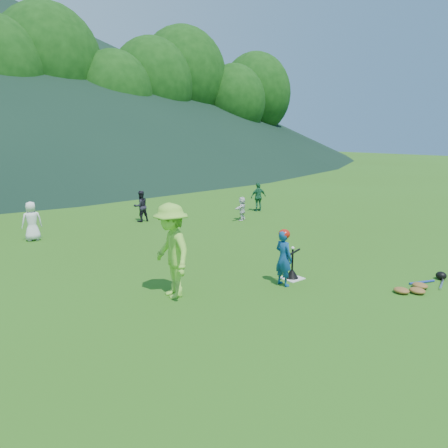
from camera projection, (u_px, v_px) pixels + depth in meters
name	position (u px, v px, depth m)	size (l,w,h in m)	color
ground	(292.00, 279.00, 10.19)	(120.00, 120.00, 0.00)	#2D5F15
home_plate	(292.00, 278.00, 10.19)	(0.45, 0.45, 0.02)	silver
baseball	(293.00, 248.00, 10.04)	(0.08, 0.08, 0.08)	white
batter_child	(284.00, 258.00, 9.63)	(0.46, 0.30, 1.25)	navy
adult_coach	(171.00, 251.00, 8.90)	(1.27, 0.73, 1.96)	#83CE3C
fielder_a	(32.00, 221.00, 13.69)	(0.61, 0.40, 1.24)	silver
fielder_b	(141.00, 206.00, 16.62)	(0.58, 0.45, 1.19)	black
fielder_c	(258.00, 197.00, 18.88)	(0.72, 0.30, 1.24)	#1D623D
fielder_d	(242.00, 209.00, 16.91)	(0.86, 0.27, 0.92)	silver
batting_tee	(292.00, 273.00, 10.16)	(0.30, 0.30, 0.68)	black
batter_gear	(285.00, 236.00, 9.54)	(0.73, 0.26, 0.61)	#AD1A0B
equipment_pile	(421.00, 286.00, 9.53)	(1.80, 0.65, 0.19)	olive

